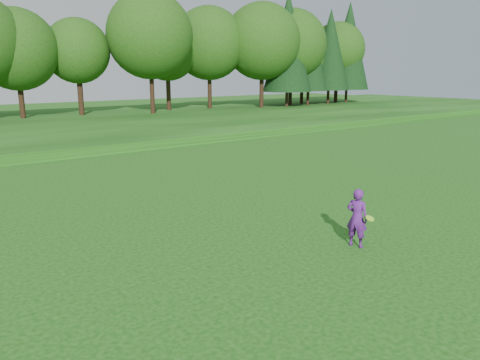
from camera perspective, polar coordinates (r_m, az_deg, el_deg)
ground at (r=12.24m, az=13.01°, el=-10.12°), size 140.00×140.00×0.00m
berm at (r=42.21m, az=-25.33°, el=5.77°), size 130.00×30.00×0.60m
walking_path at (r=28.83m, az=-19.16°, el=2.90°), size 130.00×1.60×0.04m
woman at (r=13.31m, az=14.08°, el=-4.49°), size 0.55×0.91×1.65m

